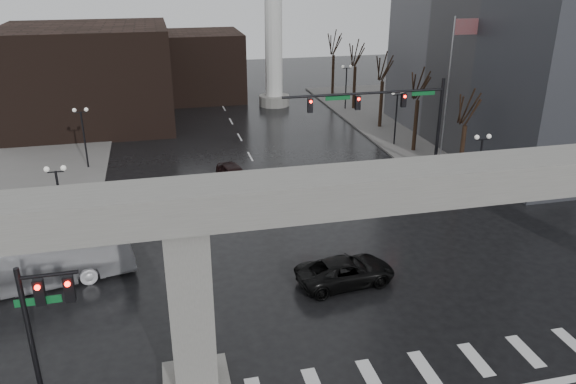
% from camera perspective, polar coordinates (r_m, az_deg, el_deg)
% --- Properties ---
extents(ground, '(160.00, 160.00, 0.00)m').
position_cam_1_polar(ground, '(25.19, 7.55, -16.72)').
color(ground, black).
rests_on(ground, ground).
extents(sidewalk_ne, '(28.00, 36.00, 0.15)m').
position_cam_1_polar(sidewalk_ne, '(65.58, 18.03, 7.39)').
color(sidewalk_ne, slate).
rests_on(sidewalk_ne, ground).
extents(elevated_guideway, '(48.00, 2.60, 8.70)m').
position_cam_1_polar(elevated_guideway, '(22.02, 11.53, -2.00)').
color(elevated_guideway, gray).
rests_on(elevated_guideway, ground).
extents(building_far_left, '(16.00, 14.00, 10.00)m').
position_cam_1_polar(building_far_left, '(61.40, -19.55, 10.98)').
color(building_far_left, black).
rests_on(building_far_left, ground).
extents(building_far_mid, '(10.00, 10.00, 8.00)m').
position_cam_1_polar(building_far_mid, '(71.30, -8.94, 12.57)').
color(building_far_mid, black).
rests_on(building_far_mid, ground).
extents(signal_mast_arm, '(12.12, 0.43, 8.00)m').
position_cam_1_polar(signal_mast_arm, '(41.65, 10.57, 8.14)').
color(signal_mast_arm, black).
rests_on(signal_mast_arm, ground).
extents(signal_left_pole, '(2.30, 0.30, 6.00)m').
position_cam_1_polar(signal_left_pole, '(22.48, -23.70, -11.22)').
color(signal_left_pole, black).
rests_on(signal_left_pole, ground).
extents(flagpole_assembly, '(2.06, 0.12, 12.00)m').
position_cam_1_polar(flagpole_assembly, '(46.89, 16.36, 11.32)').
color(flagpole_assembly, silver).
rests_on(flagpole_assembly, ground).
extents(lamp_right_0, '(1.22, 0.32, 5.11)m').
position_cam_1_polar(lamp_right_0, '(40.32, 18.93, 3.32)').
color(lamp_right_0, black).
rests_on(lamp_right_0, ground).
extents(lamp_right_1, '(1.22, 0.32, 5.11)m').
position_cam_1_polar(lamp_right_1, '(52.16, 10.97, 8.29)').
color(lamp_right_1, black).
rests_on(lamp_right_1, ground).
extents(lamp_right_2, '(1.22, 0.32, 5.11)m').
position_cam_1_polar(lamp_right_2, '(64.86, 5.94, 11.29)').
color(lamp_right_2, black).
rests_on(lamp_right_2, ground).
extents(lamp_left_0, '(1.22, 0.32, 5.11)m').
position_cam_1_polar(lamp_left_0, '(34.89, -22.24, -0.07)').
color(lamp_left_0, black).
rests_on(lamp_left_0, ground).
extents(lamp_left_1, '(1.22, 0.32, 5.11)m').
position_cam_1_polar(lamp_left_1, '(48.09, -20.12, 6.14)').
color(lamp_left_1, black).
rests_on(lamp_left_1, ground).
extents(lamp_left_2, '(1.22, 0.32, 5.11)m').
position_cam_1_polar(lamp_left_2, '(61.64, -18.90, 9.64)').
color(lamp_left_2, black).
rests_on(lamp_left_2, ground).
extents(tree_right_0, '(1.09, 1.58, 7.50)m').
position_cam_1_polar(tree_right_0, '(44.29, 17.30, 4.24)').
color(tree_right_0, black).
rests_on(tree_right_0, ground).
extents(tree_right_1, '(1.09, 1.61, 7.67)m').
position_cam_1_polar(tree_right_1, '(51.01, 12.88, 7.09)').
color(tree_right_1, black).
rests_on(tree_right_1, ground).
extents(tree_right_2, '(1.10, 1.63, 7.85)m').
position_cam_1_polar(tree_right_2, '(58.05, 9.47, 9.24)').
color(tree_right_2, black).
rests_on(tree_right_2, ground).
extents(tree_right_3, '(1.11, 1.66, 8.02)m').
position_cam_1_polar(tree_right_3, '(65.32, 6.79, 10.89)').
color(tree_right_3, black).
rests_on(tree_right_3, ground).
extents(tree_right_4, '(1.12, 1.69, 8.19)m').
position_cam_1_polar(tree_right_4, '(72.74, 4.62, 12.19)').
color(tree_right_4, black).
rests_on(tree_right_4, ground).
extents(pickup_truck, '(5.48, 2.97, 1.46)m').
position_cam_1_polar(pickup_truck, '(29.92, 5.88, -8.01)').
color(pickup_truck, black).
rests_on(pickup_truck, ground).
extents(city_bus, '(10.78, 4.29, 2.93)m').
position_cam_1_polar(city_bus, '(32.18, -24.90, -6.36)').
color(city_bus, silver).
rests_on(city_bus, ground).
extents(far_car, '(2.56, 4.69, 1.51)m').
position_cam_1_polar(far_car, '(42.94, -5.55, 1.75)').
color(far_car, black).
rests_on(far_car, ground).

